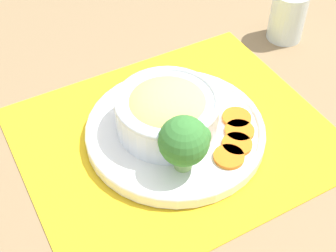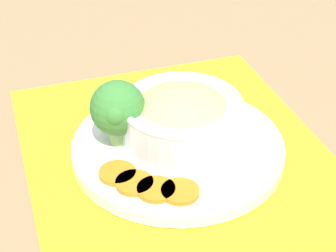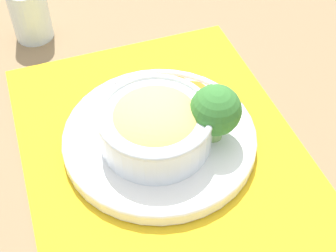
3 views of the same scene
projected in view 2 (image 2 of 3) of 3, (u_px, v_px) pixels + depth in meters
ground_plane at (178, 156)px, 0.73m from camera, size 4.00×4.00×0.00m
placemat at (178, 155)px, 0.73m from camera, size 0.49×0.42×0.00m
plate at (178, 146)px, 0.72m from camera, size 0.27×0.27×0.02m
bowl at (182, 116)px, 0.71m from camera, size 0.15×0.15×0.07m
broccoli_floret at (118, 109)px, 0.69m from camera, size 0.07×0.07×0.09m
carrot_slice_near at (117, 173)px, 0.66m from camera, size 0.04×0.04×0.01m
carrot_slice_middle at (134, 183)px, 0.65m from camera, size 0.04×0.04×0.01m
carrot_slice_far at (156, 189)px, 0.64m from camera, size 0.04×0.04×0.01m
carrot_slice_extra at (180, 192)px, 0.63m from camera, size 0.04×0.04×0.01m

